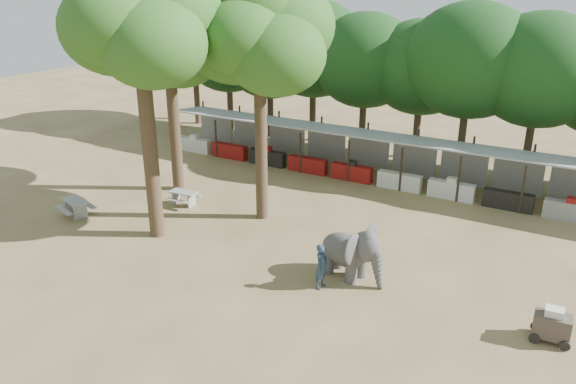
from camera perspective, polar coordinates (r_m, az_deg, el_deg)
The scene contains 11 objects.
ground at distance 21.04m, azimuth -4.50°, elevation -9.86°, with size 100.00×100.00×0.00m, color brown.
vendor_stalls at distance 31.93m, azimuth 9.52°, elevation 3.25°, with size 28.00×2.99×2.80m.
yard_tree_left at distance 29.50m, azimuth -12.11°, elevation 15.58°, with size 7.10×6.90×11.02m.
yard_tree_center at distance 23.73m, azimuth -14.91°, elevation 16.58°, with size 7.10×6.90×12.04m.
yard_tree_back at distance 25.05m, azimuth -2.99°, elevation 15.89°, with size 7.10×6.90×11.36m.
backdrop_trees at distance 35.73m, azimuth 12.97°, elevation 12.05°, with size 46.46×5.95×8.33m.
elephant at distance 21.42m, azimuth 6.52°, elevation -6.06°, with size 2.89×2.14×2.15m.
handler at distance 20.72m, azimuth 3.42°, elevation -7.56°, with size 0.63×0.42×1.75m, color #26384C.
picnic_table_near at distance 28.78m, azimuth -20.79°, elevation -1.28°, with size 1.96×1.86×0.80m.
picnic_table_far at distance 28.67m, azimuth -10.56°, elevation -0.42°, with size 1.49×1.35×0.71m.
cart_front at distance 19.87m, azimuth 25.24°, elevation -12.12°, with size 1.26×0.87×1.18m.
Camera 1 is at (10.38, -14.78, 10.79)m, focal length 35.00 mm.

